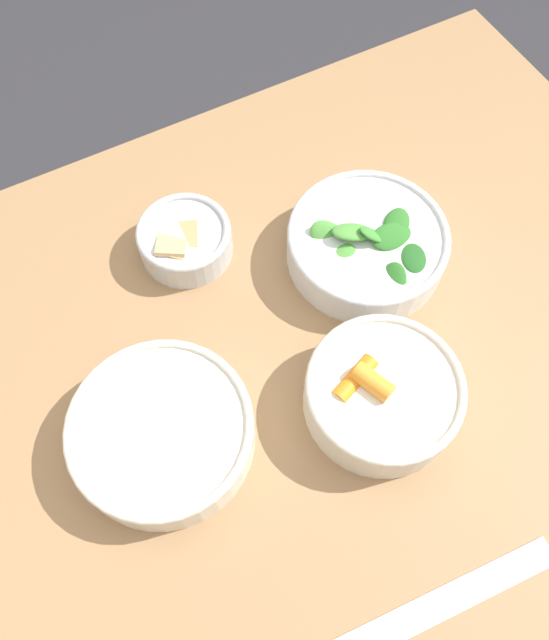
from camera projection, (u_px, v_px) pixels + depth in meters
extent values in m
plane|color=#2D2D33|center=(240.00, 508.00, 1.41)|extent=(10.00, 10.00, 0.00)
cube|color=#99724C|center=(207.00, 392.00, 0.73)|extent=(1.33, 0.78, 0.03)
cube|color=olive|center=(415.00, 201.00, 1.34)|extent=(0.06, 0.06, 0.74)
cylinder|color=silver|center=(382.00, 395.00, 0.69)|extent=(0.17, 0.17, 0.05)
torus|color=silver|center=(386.00, 386.00, 0.66)|extent=(0.17, 0.17, 0.01)
cylinder|color=orange|center=(347.00, 359.00, 0.69)|extent=(0.05, 0.04, 0.02)
cylinder|color=orange|center=(355.00, 380.00, 0.67)|extent=(0.06, 0.04, 0.02)
cylinder|color=orange|center=(376.00, 384.00, 0.68)|extent=(0.05, 0.06, 0.02)
cylinder|color=orange|center=(373.00, 382.00, 0.66)|extent=(0.04, 0.05, 0.02)
cylinder|color=silver|center=(366.00, 246.00, 0.78)|extent=(0.20, 0.20, 0.05)
torus|color=silver|center=(369.00, 235.00, 0.76)|extent=(0.20, 0.20, 0.01)
ellipsoid|color=#4C933D|center=(329.00, 238.00, 0.76)|extent=(0.06, 0.06, 0.06)
ellipsoid|color=#3D8433|center=(373.00, 235.00, 0.75)|extent=(0.04, 0.04, 0.04)
ellipsoid|color=#4C933D|center=(342.00, 260.00, 0.75)|extent=(0.06, 0.05, 0.03)
ellipsoid|color=#2D7028|center=(392.00, 237.00, 0.76)|extent=(0.06, 0.04, 0.03)
ellipsoid|color=#235B23|center=(317.00, 239.00, 0.77)|extent=(0.07, 0.05, 0.03)
ellipsoid|color=#2D7028|center=(390.00, 286.00, 0.74)|extent=(0.06, 0.07, 0.05)
ellipsoid|color=#2D7028|center=(396.00, 224.00, 0.76)|extent=(0.06, 0.05, 0.01)
ellipsoid|color=#235B23|center=(414.00, 255.00, 0.75)|extent=(0.06, 0.07, 0.02)
ellipsoid|color=#4C933D|center=(353.00, 232.00, 0.75)|extent=(0.06, 0.05, 0.03)
cylinder|color=silver|center=(162.00, 433.00, 0.67)|extent=(0.20, 0.20, 0.05)
torus|color=silver|center=(159.00, 426.00, 0.65)|extent=(0.20, 0.20, 0.01)
cylinder|color=#936042|center=(164.00, 434.00, 0.68)|extent=(0.18, 0.18, 0.03)
ellipsoid|color=#8E5B3D|center=(142.00, 442.00, 0.65)|extent=(0.01, 0.01, 0.01)
ellipsoid|color=#A36B4C|center=(176.00, 397.00, 0.68)|extent=(0.01, 0.01, 0.01)
ellipsoid|color=#8E5B3D|center=(180.00, 467.00, 0.64)|extent=(0.01, 0.01, 0.01)
ellipsoid|color=#A36B4C|center=(163.00, 409.00, 0.67)|extent=(0.01, 0.01, 0.01)
ellipsoid|color=#8E5B3D|center=(109.00, 380.00, 0.68)|extent=(0.01, 0.01, 0.01)
ellipsoid|color=#AD7551|center=(185.00, 375.00, 0.69)|extent=(0.01, 0.01, 0.01)
ellipsoid|color=#AD7551|center=(124.00, 433.00, 0.66)|extent=(0.01, 0.01, 0.01)
ellipsoid|color=#AD7551|center=(174.00, 460.00, 0.65)|extent=(0.01, 0.01, 0.01)
ellipsoid|color=#AD7551|center=(200.00, 498.00, 0.63)|extent=(0.01, 0.01, 0.01)
ellipsoid|color=#8E5B3D|center=(204.00, 403.00, 0.68)|extent=(0.01, 0.01, 0.01)
ellipsoid|color=#8E5B3D|center=(115.00, 425.00, 0.66)|extent=(0.01, 0.01, 0.01)
ellipsoid|color=#A36B4C|center=(176.00, 486.00, 0.63)|extent=(0.01, 0.01, 0.01)
ellipsoid|color=#A36B4C|center=(109.00, 411.00, 0.67)|extent=(0.01, 0.01, 0.01)
ellipsoid|color=#AD7551|center=(210.00, 416.00, 0.67)|extent=(0.01, 0.01, 0.01)
ellipsoid|color=#AD7551|center=(111.00, 464.00, 0.65)|extent=(0.01, 0.01, 0.01)
cylinder|color=#E0A88E|center=(173.00, 377.00, 0.69)|extent=(0.03, 0.03, 0.01)
cylinder|color=beige|center=(166.00, 373.00, 0.69)|extent=(0.03, 0.03, 0.01)
cylinder|color=tan|center=(195.00, 370.00, 0.69)|extent=(0.03, 0.03, 0.01)
cylinder|color=beige|center=(135.00, 417.00, 0.67)|extent=(0.03, 0.03, 0.01)
cylinder|color=silver|center=(185.00, 241.00, 0.79)|extent=(0.12, 0.12, 0.04)
torus|color=silver|center=(183.00, 232.00, 0.77)|extent=(0.12, 0.12, 0.01)
cube|color=tan|center=(186.00, 238.00, 0.78)|extent=(0.07, 0.07, 0.02)
cube|color=tan|center=(171.00, 249.00, 0.77)|extent=(0.07, 0.06, 0.01)
cube|color=tan|center=(191.00, 251.00, 0.76)|extent=(0.06, 0.06, 0.02)
cube|color=tan|center=(180.00, 236.00, 0.77)|extent=(0.06, 0.05, 0.01)
cube|color=tan|center=(171.00, 244.00, 0.76)|extent=(0.05, 0.05, 0.02)
cube|color=silver|center=(442.00, 604.00, 0.62)|extent=(0.26, 0.05, 0.00)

